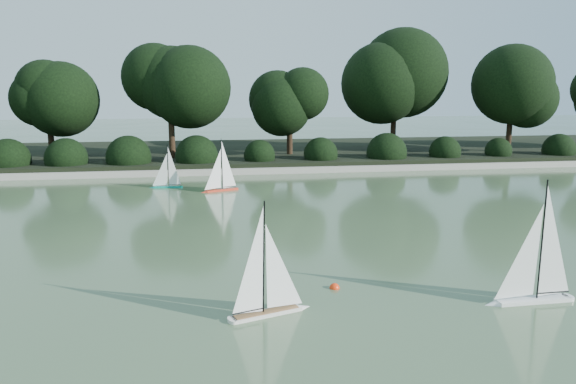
{
  "coord_description": "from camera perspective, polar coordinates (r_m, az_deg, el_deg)",
  "views": [
    {
      "loc": [
        -2.08,
        -7.89,
        2.63
      ],
      "look_at": [
        -0.5,
        2.21,
        0.7
      ],
      "focal_mm": 35.0,
      "sensor_mm": 36.0,
      "label": 1
    }
  ],
  "objects": [
    {
      "name": "ground",
      "position": [
        8.57,
        5.61,
        -7.22
      ],
      "size": [
        80.0,
        80.0,
        0.0
      ],
      "primitive_type": "plane",
      "color": "#33492C",
      "rests_on": "ground"
    },
    {
      "name": "pond_coping",
      "position": [
        17.21,
        -1.86,
        2.2
      ],
      "size": [
        40.0,
        0.35,
        0.18
      ],
      "primitive_type": "cube",
      "color": "gray",
      "rests_on": "ground"
    },
    {
      "name": "far_bank",
      "position": [
        21.14,
        -3.2,
        3.94
      ],
      "size": [
        40.0,
        8.0,
        0.3
      ],
      "primitive_type": "cube",
      "color": "black",
      "rests_on": "ground"
    },
    {
      "name": "tree_line",
      "position": [
        19.61,
        0.84,
        10.72
      ],
      "size": [
        26.31,
        3.93,
        4.39
      ],
      "color": "black",
      "rests_on": "ground"
    },
    {
      "name": "shrub_hedge",
      "position": [
        18.04,
        -2.22,
        3.75
      ],
      "size": [
        29.1,
        1.1,
        1.1
      ],
      "color": "black",
      "rests_on": "ground"
    },
    {
      "name": "sailboat_white_a",
      "position": [
        7.58,
        23.2,
        -8.45
      ],
      "size": [
        1.2,
        0.22,
        1.64
      ],
      "color": "white",
      "rests_on": "ground"
    },
    {
      "name": "sailboat_white_b",
      "position": [
        6.66,
        -1.58,
        -10.47
      ],
      "size": [
        1.06,
        0.49,
        1.47
      ],
      "color": "silver",
      "rests_on": "ground"
    },
    {
      "name": "sailboat_orange",
      "position": [
        14.37,
        -7.09,
        0.96
      ],
      "size": [
        1.01,
        0.51,
        1.41
      ],
      "color": "red",
      "rests_on": "ground"
    },
    {
      "name": "sailboat_teal",
      "position": [
        15.1,
        -12.4,
        1.14
      ],
      "size": [
        0.89,
        0.2,
        1.21
      ],
      "color": "#09917B",
      "rests_on": "ground"
    },
    {
      "name": "race_buoy",
      "position": [
        7.56,
        4.75,
        -9.71
      ],
      "size": [
        0.14,
        0.14,
        0.14
      ],
      "primitive_type": "sphere",
      "color": "#FF340D",
      "rests_on": "ground"
    }
  ]
}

